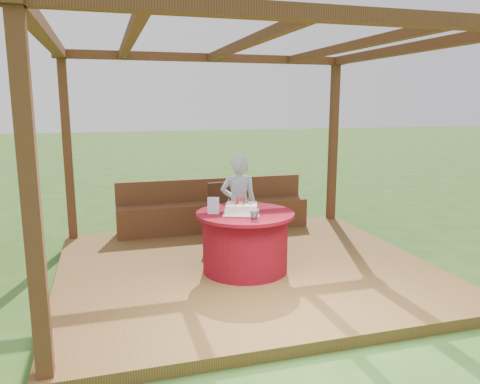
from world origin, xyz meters
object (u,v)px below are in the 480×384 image
object	(u,v)px
chair	(224,210)
birthday_cake	(242,208)
bench	(214,213)
table	(245,241)
drinking_glass	(254,216)
elderly_woman	(239,203)
gift_bag	(213,205)

from	to	relation	value
chair	birthday_cake	distance (m)	1.32
bench	table	size ratio (longest dim) A/B	2.58
table	chair	size ratio (longest dim) A/B	1.37
drinking_glass	chair	bearing A→B (deg)	87.59
bench	elderly_woman	bearing A→B (deg)	-87.38
table	drinking_glass	bearing A→B (deg)	-91.00
bench	drinking_glass	distance (m)	2.32
gift_bag	drinking_glass	bearing A→B (deg)	-32.07
gift_bag	chair	bearing A→B (deg)	87.94
table	birthday_cake	xyz separation A→B (m)	(-0.05, -0.01, 0.41)
bench	table	xyz separation A→B (m)	(-0.06, -1.90, 0.10)
bench	elderly_woman	world-z (taller)	elderly_woman
gift_bag	birthday_cake	bearing A→B (deg)	4.68
drinking_glass	bench	bearing A→B (deg)	88.28
elderly_woman	gift_bag	world-z (taller)	elderly_woman
bench	birthday_cake	size ratio (longest dim) A/B	5.73
gift_bag	bench	bearing A→B (deg)	94.51
birthday_cake	gift_bag	distance (m)	0.33
bench	drinking_glass	xyz separation A→B (m)	(-0.07, -2.26, 0.50)
bench	table	world-z (taller)	bench
elderly_woman	birthday_cake	size ratio (longest dim) A/B	2.59
chair	gift_bag	distance (m)	1.32
bench	gift_bag	size ratio (longest dim) A/B	16.14
bench	chair	world-z (taller)	chair
birthday_cake	drinking_glass	xyz separation A→B (m)	(0.04, -0.36, -0.01)
bench	birthday_cake	world-z (taller)	birthday_cake
table	chair	world-z (taller)	chair
birthday_cake	table	bearing A→B (deg)	13.51
elderly_woman	gift_bag	distance (m)	0.80
elderly_woman	gift_bag	xyz separation A→B (m)	(-0.49, -0.62, 0.13)
elderly_woman	birthday_cake	bearing A→B (deg)	-103.46
table	elderly_woman	xyz separation A→B (m)	(0.12, 0.68, 0.32)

